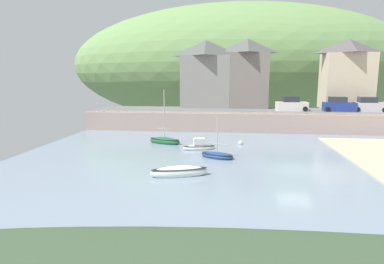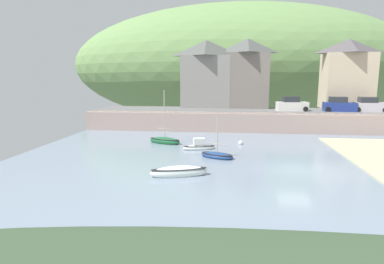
{
  "view_description": "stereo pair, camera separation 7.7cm",
  "coord_description": "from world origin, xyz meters",
  "px_view_note": "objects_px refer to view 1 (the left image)",
  "views": [
    {
      "loc": [
        -5.15,
        -24.77,
        6.92
      ],
      "look_at": [
        -8.65,
        5.52,
        1.76
      ],
      "focal_mm": 30.36,
      "sensor_mm": 36.0,
      "label": 1
    },
    {
      "loc": [
        -5.07,
        -24.76,
        6.92
      ],
      "look_at": [
        -8.65,
        5.52,
        1.76
      ],
      "focal_mm": 30.36,
      "sensor_mm": 36.0,
      "label": 2
    }
  ],
  "objects_px": {
    "parked_car_by_wall": "(339,105)",
    "rowboat_small_beached": "(165,141)",
    "waterfront_building_right": "(347,73)",
    "fishing_boat_green": "(199,146)",
    "mooring_buoy": "(241,143)",
    "sailboat_nearest_shore": "(179,172)",
    "sailboat_white_hull": "(217,155)",
    "parked_car_end_of_row": "(368,106)",
    "waterfront_building_left": "(206,73)",
    "waterfront_building_centre": "(247,73)",
    "parked_car_near_slipway": "(291,105)"
  },
  "relations": [
    {
      "from": "parked_car_by_wall",
      "to": "rowboat_small_beached",
      "type": "bearing_deg",
      "value": -147.28
    },
    {
      "from": "waterfront_building_right",
      "to": "fishing_boat_green",
      "type": "height_order",
      "value": "waterfront_building_right"
    },
    {
      "from": "mooring_buoy",
      "to": "rowboat_small_beached",
      "type": "bearing_deg",
      "value": -176.62
    },
    {
      "from": "sailboat_nearest_shore",
      "to": "sailboat_white_hull",
      "type": "bearing_deg",
      "value": 49.55
    },
    {
      "from": "parked_car_end_of_row",
      "to": "fishing_boat_green",
      "type": "bearing_deg",
      "value": -143.6
    },
    {
      "from": "waterfront_building_right",
      "to": "rowboat_small_beached",
      "type": "distance_m",
      "value": 29.85
    },
    {
      "from": "mooring_buoy",
      "to": "parked_car_by_wall",
      "type": "bearing_deg",
      "value": 41.68
    },
    {
      "from": "waterfront_building_right",
      "to": "parked_car_by_wall",
      "type": "relative_size",
      "value": 2.38
    },
    {
      "from": "waterfront_building_left",
      "to": "sailboat_nearest_shore",
      "type": "xyz_separation_m",
      "value": [
        0.22,
        -28.06,
        -7.2
      ]
    },
    {
      "from": "waterfront_building_right",
      "to": "rowboat_small_beached",
      "type": "relative_size",
      "value": 1.7
    },
    {
      "from": "waterfront_building_centre",
      "to": "sailboat_nearest_shore",
      "type": "xyz_separation_m",
      "value": [
        -5.94,
        -28.06,
        -7.28
      ]
    },
    {
      "from": "rowboat_small_beached",
      "to": "mooring_buoy",
      "type": "relative_size",
      "value": 11.51
    },
    {
      "from": "fishing_boat_green",
      "to": "mooring_buoy",
      "type": "bearing_deg",
      "value": 19.85
    },
    {
      "from": "sailboat_nearest_shore",
      "to": "rowboat_small_beached",
      "type": "height_order",
      "value": "rowboat_small_beached"
    },
    {
      "from": "waterfront_building_centre",
      "to": "sailboat_white_hull",
      "type": "xyz_separation_m",
      "value": [
        -3.49,
        -22.44,
        -7.35
      ]
    },
    {
      "from": "sailboat_white_hull",
      "to": "sailboat_nearest_shore",
      "type": "bearing_deg",
      "value": -88.53
    },
    {
      "from": "parked_car_near_slipway",
      "to": "parked_car_end_of_row",
      "type": "xyz_separation_m",
      "value": [
        9.95,
        0.0,
        0.0
      ]
    },
    {
      "from": "sailboat_nearest_shore",
      "to": "rowboat_small_beached",
      "type": "relative_size",
      "value": 0.73
    },
    {
      "from": "waterfront_building_right",
      "to": "sailboat_nearest_shore",
      "type": "bearing_deg",
      "value": -125.84
    },
    {
      "from": "sailboat_nearest_shore",
      "to": "rowboat_small_beached",
      "type": "distance_m",
      "value": 11.68
    },
    {
      "from": "sailboat_nearest_shore",
      "to": "parked_car_end_of_row",
      "type": "height_order",
      "value": "parked_car_end_of_row"
    },
    {
      "from": "waterfront_building_left",
      "to": "parked_car_by_wall",
      "type": "bearing_deg",
      "value": -13.85
    },
    {
      "from": "parked_car_near_slipway",
      "to": "parked_car_end_of_row",
      "type": "distance_m",
      "value": 9.95
    },
    {
      "from": "mooring_buoy",
      "to": "sailboat_white_hull",
      "type": "bearing_deg",
      "value": -110.23
    },
    {
      "from": "waterfront_building_centre",
      "to": "fishing_boat_green",
      "type": "height_order",
      "value": "waterfront_building_centre"
    },
    {
      "from": "waterfront_building_right",
      "to": "parked_car_by_wall",
      "type": "xyz_separation_m",
      "value": [
        -2.24,
        -4.5,
        -4.25
      ]
    },
    {
      "from": "parked_car_near_slipway",
      "to": "parked_car_by_wall",
      "type": "relative_size",
      "value": 1.02
    },
    {
      "from": "rowboat_small_beached",
      "to": "fishing_boat_green",
      "type": "xyz_separation_m",
      "value": [
        3.9,
        -2.49,
        0.01
      ]
    },
    {
      "from": "parked_car_by_wall",
      "to": "waterfront_building_right",
      "type": "bearing_deg",
      "value": 66.2
    },
    {
      "from": "sailboat_nearest_shore",
      "to": "parked_car_by_wall",
      "type": "height_order",
      "value": "parked_car_by_wall"
    },
    {
      "from": "waterfront_building_right",
      "to": "sailboat_white_hull",
      "type": "relative_size",
      "value": 2.71
    },
    {
      "from": "parked_car_near_slipway",
      "to": "sailboat_nearest_shore",
      "type": "bearing_deg",
      "value": -122.95
    },
    {
      "from": "waterfront_building_centre",
      "to": "fishing_boat_green",
      "type": "relative_size",
      "value": 3.1
    },
    {
      "from": "parked_car_near_slipway",
      "to": "fishing_boat_green",
      "type": "bearing_deg",
      "value": -133.4
    },
    {
      "from": "waterfront_building_centre",
      "to": "sailboat_white_hull",
      "type": "relative_size",
      "value": 2.77
    },
    {
      "from": "waterfront_building_centre",
      "to": "parked_car_near_slipway",
      "type": "relative_size",
      "value": 2.38
    },
    {
      "from": "waterfront_building_centre",
      "to": "rowboat_small_beached",
      "type": "height_order",
      "value": "waterfront_building_centre"
    },
    {
      "from": "sailboat_white_hull",
      "to": "mooring_buoy",
      "type": "xyz_separation_m",
      "value": [
        2.23,
        6.05,
        -0.06
      ]
    },
    {
      "from": "rowboat_small_beached",
      "to": "sailboat_white_hull",
      "type": "relative_size",
      "value": 1.59
    },
    {
      "from": "waterfront_building_right",
      "to": "parked_car_end_of_row",
      "type": "relative_size",
      "value": 2.4
    },
    {
      "from": "waterfront_building_right",
      "to": "fishing_boat_green",
      "type": "xyz_separation_m",
      "value": [
        -19.67,
        -19.35,
        -7.15
      ]
    },
    {
      "from": "parked_car_end_of_row",
      "to": "mooring_buoy",
      "type": "relative_size",
      "value": 8.18
    },
    {
      "from": "parked_car_near_slipway",
      "to": "parked_car_by_wall",
      "type": "distance_m",
      "value": 6.19
    },
    {
      "from": "waterfront_building_right",
      "to": "mooring_buoy",
      "type": "height_order",
      "value": "waterfront_building_right"
    },
    {
      "from": "fishing_boat_green",
      "to": "parked_car_by_wall",
      "type": "xyz_separation_m",
      "value": [
        17.43,
        14.85,
        2.9
      ]
    },
    {
      "from": "waterfront_building_centre",
      "to": "sailboat_white_hull",
      "type": "height_order",
      "value": "waterfront_building_centre"
    },
    {
      "from": "rowboat_small_beached",
      "to": "parked_car_near_slipway",
      "type": "height_order",
      "value": "rowboat_small_beached"
    },
    {
      "from": "waterfront_building_centre",
      "to": "rowboat_small_beached",
      "type": "bearing_deg",
      "value": -118.73
    },
    {
      "from": "sailboat_white_hull",
      "to": "fishing_boat_green",
      "type": "bearing_deg",
      "value": 145.92
    },
    {
      "from": "parked_car_by_wall",
      "to": "sailboat_nearest_shore",
      "type": "bearing_deg",
      "value": -124.79
    }
  ]
}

